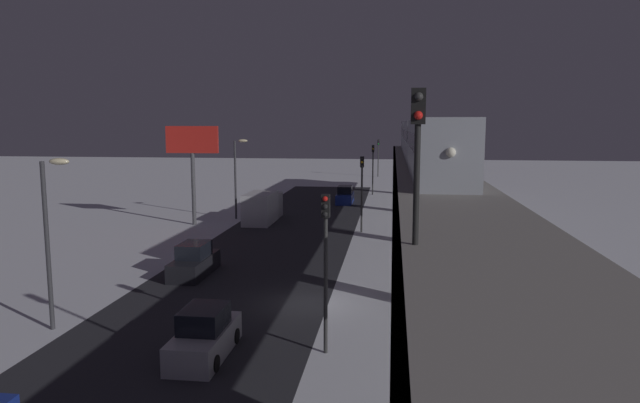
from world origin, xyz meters
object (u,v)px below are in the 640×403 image
object	(u,v)px
traffic_light_mid	(362,183)
traffic_light_far	(373,162)
traffic_light_distant	(378,152)
sedan_black	(194,262)
box_truck	(263,207)
rail_signal	(418,139)
sedan_silver	(205,337)
traffic_light_near	(326,250)
commercial_billboard	(192,149)
sedan_blue_2	(345,196)
subway_train	(421,138)

from	to	relation	value
traffic_light_mid	traffic_light_far	world-z (taller)	same
traffic_light_distant	sedan_black	bearing A→B (deg)	82.03
box_truck	rail_signal	bearing A→B (deg)	108.93
box_truck	traffic_light_far	world-z (taller)	traffic_light_far
traffic_light_mid	traffic_light_distant	distance (m)	51.46
sedan_silver	box_truck	bearing A→B (deg)	98.83
traffic_light_near	traffic_light_far	world-z (taller)	same
commercial_billboard	traffic_light_mid	bearing A→B (deg)	173.48
sedan_blue_2	traffic_light_near	world-z (taller)	traffic_light_near
box_truck	commercial_billboard	size ratio (longest dim) A/B	0.83
sedan_black	traffic_light_mid	size ratio (longest dim) A/B	0.74
subway_train	traffic_light_mid	size ratio (longest dim) A/B	8.67
sedan_silver	box_truck	size ratio (longest dim) A/B	0.60
sedan_silver	box_truck	world-z (taller)	box_truck
traffic_light_near	traffic_light_distant	bearing A→B (deg)	-90.00
traffic_light_distant	sedan_silver	bearing A→B (deg)	86.55
traffic_light_near	traffic_light_mid	xyz separation A→B (m)	(0.00, -25.73, 0.00)
subway_train	commercial_billboard	bearing A→B (deg)	11.33
sedan_black	traffic_light_far	size ratio (longest dim) A/B	0.74
sedan_blue_2	box_truck	world-z (taller)	box_truck
subway_train	traffic_light_distant	distance (m)	46.05
sedan_silver	sedan_blue_2	size ratio (longest dim) A/B	0.93
subway_train	commercial_billboard	distance (m)	20.78
traffic_light_near	traffic_light_mid	size ratio (longest dim) A/B	1.00
box_truck	commercial_billboard	distance (m)	8.37
traffic_light_distant	commercial_billboard	world-z (taller)	commercial_billboard
traffic_light_far	traffic_light_distant	world-z (taller)	same
traffic_light_near	traffic_light_distant	distance (m)	77.19
traffic_light_near	traffic_light_far	size ratio (longest dim) A/B	1.00
box_truck	sedan_black	bearing A→B (deg)	90.60
traffic_light_far	traffic_light_mid	bearing A→B (deg)	90.00
sedan_blue_2	traffic_light_distant	bearing A→B (deg)	85.09
traffic_light_mid	traffic_light_near	bearing A→B (deg)	90.00
subway_train	rail_signal	size ratio (longest dim) A/B	13.87
sedan_blue_2	traffic_light_mid	distance (m)	18.25
sedan_blue_2	traffic_light_mid	world-z (taller)	traffic_light_mid
subway_train	traffic_light_near	xyz separation A→B (m)	(5.06, 31.56, -3.57)
sedan_blue_2	traffic_light_mid	xyz separation A→B (m)	(-2.90, 17.69, 3.40)
commercial_billboard	subway_train	bearing A→B (deg)	-168.67
sedan_black	traffic_light_far	xyz separation A→B (m)	(-9.30, -40.68, 3.40)
sedan_silver	sedan_blue_2	distance (m)	44.33
rail_signal	commercial_billboard	xyz separation A→B (m)	(18.45, -34.37, -1.88)
rail_signal	box_truck	size ratio (longest dim) A/B	0.54
sedan_silver	traffic_light_near	distance (m)	5.87
rail_signal	commercial_billboard	bearing A→B (deg)	-61.78
sedan_blue_2	traffic_light_near	size ratio (longest dim) A/B	0.75
subway_train	traffic_light_distant	world-z (taller)	subway_train
sedan_blue_2	box_truck	bearing A→B (deg)	-116.20
sedan_blue_2	traffic_light_near	xyz separation A→B (m)	(-2.90, 43.42, 3.40)
traffic_light_distant	commercial_billboard	distance (m)	52.07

